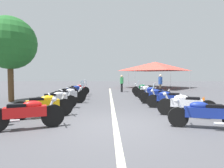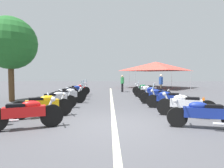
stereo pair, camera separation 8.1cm
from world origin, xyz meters
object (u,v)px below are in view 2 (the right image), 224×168
(motorcycle_left_row_1, at_px, (43,105))
(motorcycle_left_row_3, at_px, (67,95))
(motorcycle_right_row_3, at_px, (158,96))
(motorcycle_right_row_4, at_px, (154,93))
(traffic_cone_1, at_px, (203,104))
(event_tent, at_px, (156,66))
(motorcycle_left_row_6, at_px, (78,89))
(motorcycle_left_row_2, at_px, (55,100))
(bystander_1, at_px, (161,83))
(motorcycle_left_row_4, at_px, (71,93))
(motorcycle_right_row_1, at_px, (185,105))
(motorcycle_right_row_6, at_px, (145,89))
(motorcycle_right_row_0, at_px, (204,114))
(motorcycle_right_row_2, at_px, (168,99))
(bystander_0, at_px, (122,82))
(motorcycle_left_row_0, at_px, (25,113))
(traffic_cone_0, at_px, (204,103))
(roadside_tree_0, at_px, (10,43))
(motorcycle_right_row_5, at_px, (148,91))
(motorcycle_left_row_5, at_px, (75,91))

(motorcycle_left_row_1, relative_size, motorcycle_left_row_3, 1.02)
(motorcycle_right_row_3, bearing_deg, motorcycle_right_row_4, -82.20)
(traffic_cone_1, bearing_deg, event_tent, -6.57)
(motorcycle_left_row_6, height_order, motorcycle_right_row_3, motorcycle_left_row_6)
(motorcycle_left_row_2, distance_m, bystander_1, 9.25)
(motorcycle_left_row_4, distance_m, motorcycle_right_row_1, 7.01)
(motorcycle_left_row_6, distance_m, motorcycle_right_row_6, 5.34)
(motorcycle_right_row_1, bearing_deg, motorcycle_right_row_0, 108.59)
(motorcycle_left_row_4, relative_size, motorcycle_right_row_0, 0.96)
(motorcycle_left_row_1, distance_m, motorcycle_left_row_6, 7.64)
(motorcycle_left_row_4, xyz_separation_m, motorcycle_right_row_2, (-2.96, -5.18, 0.01))
(motorcycle_right_row_1, height_order, motorcycle_right_row_4, motorcycle_right_row_1)
(motorcycle_left_row_2, height_order, traffic_cone_1, motorcycle_left_row_2)
(motorcycle_left_row_4, distance_m, bystander_0, 6.55)
(traffic_cone_1, distance_m, bystander_0, 9.38)
(bystander_0, height_order, event_tent, event_tent)
(motorcycle_right_row_6, xyz_separation_m, bystander_0, (2.39, 1.65, 0.46))
(motorcycle_left_row_0, bearing_deg, traffic_cone_0, 2.17)
(motorcycle_right_row_0, relative_size, traffic_cone_1, 3.39)
(motorcycle_right_row_6, bearing_deg, bystander_1, -151.22)
(motorcycle_left_row_6, xyz_separation_m, bystander_0, (2.43, -3.69, 0.45))
(motorcycle_left_row_2, height_order, roadside_tree_0, roadside_tree_0)
(event_tent, bearing_deg, motorcycle_left_row_1, 151.98)
(motorcycle_right_row_5, relative_size, event_tent, 0.32)
(event_tent, bearing_deg, bystander_0, 139.77)
(motorcycle_right_row_4, bearing_deg, bystander_1, -95.88)
(motorcycle_left_row_6, height_order, event_tent, event_tent)
(motorcycle_left_row_2, relative_size, motorcycle_left_row_6, 1.02)
(motorcycle_right_row_3, bearing_deg, motorcycle_right_row_5, -79.27)
(traffic_cone_0, bearing_deg, motorcycle_right_row_5, 18.53)
(motorcycle_left_row_1, bearing_deg, traffic_cone_0, -12.18)
(traffic_cone_1, xyz_separation_m, bystander_0, (8.90, 2.90, 0.63))
(motorcycle_right_row_1, height_order, traffic_cone_1, motorcycle_right_row_1)
(motorcycle_left_row_2, relative_size, bystander_1, 1.13)
(motorcycle_right_row_5, xyz_separation_m, traffic_cone_1, (-4.99, -1.32, -0.17))
(motorcycle_right_row_3, height_order, motorcycle_right_row_4, motorcycle_right_row_4)
(motorcycle_left_row_3, bearing_deg, motorcycle_right_row_2, -36.78)
(motorcycle_left_row_2, bearing_deg, motorcycle_left_row_0, -115.69)
(motorcycle_left_row_5, height_order, motorcycle_right_row_6, motorcycle_left_row_5)
(motorcycle_left_row_0, relative_size, motorcycle_right_row_1, 1.02)
(motorcycle_left_row_0, distance_m, traffic_cone_0, 7.41)
(motorcycle_left_row_4, bearing_deg, traffic_cone_1, -51.68)
(motorcycle_left_row_0, xyz_separation_m, event_tent, (16.88, -8.20, 2.18))
(motorcycle_left_row_5, relative_size, bystander_1, 1.14)
(bystander_1, bearing_deg, motorcycle_left_row_3, 52.21)
(motorcycle_right_row_1, bearing_deg, motorcycle_left_row_4, -18.53)
(motorcycle_right_row_0, bearing_deg, motorcycle_left_row_3, -28.03)
(motorcycle_right_row_2, bearing_deg, motorcycle_left_row_0, 51.01)
(motorcycle_right_row_0, xyz_separation_m, traffic_cone_1, (2.64, -1.35, -0.15))
(motorcycle_right_row_1, distance_m, traffic_cone_1, 1.69)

